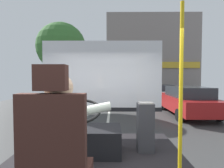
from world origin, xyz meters
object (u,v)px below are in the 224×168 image
object	(u,v)px
fare_box	(145,127)
parked_car_white	(159,93)
bus_driver	(61,133)
parked_car_red	(186,100)
steering_console	(85,139)
handrail_pole	(181,91)
parked_car_silver	(146,88)
driver_seat	(57,162)

from	to	relation	value
fare_box	parked_car_white	bearing A→B (deg)	73.44
bus_driver	parked_car_red	size ratio (longest dim) A/B	0.19
steering_console	fare_box	bearing A→B (deg)	6.41
parked_car_red	parked_car_white	xyz separation A→B (m)	(-0.01, 5.05, -0.06)
bus_driver	handrail_pole	size ratio (longest dim) A/B	0.41
handrail_pole	parked_car_silver	bearing A→B (deg)	80.05
parked_car_red	driver_seat	bearing A→B (deg)	-119.89
driver_seat	steering_console	xyz separation A→B (m)	(0.00, 1.28, -0.30)
steering_console	fare_box	size ratio (longest dim) A/B	1.39
driver_seat	parked_car_white	bearing A→B (deg)	71.20
handrail_pole	parked_car_white	xyz separation A→B (m)	(3.01, 11.74, -1.08)
bus_driver	parked_car_white	size ratio (longest dim) A/B	0.22
parked_car_white	fare_box	bearing A→B (deg)	-106.56
fare_box	bus_driver	bearing A→B (deg)	-126.54
fare_box	parked_car_silver	world-z (taller)	fare_box
fare_box	parked_car_silver	distance (m)	17.03
driver_seat	steering_console	bearing A→B (deg)	90.00
bus_driver	parked_car_silver	size ratio (longest dim) A/B	0.20
handrail_pole	fare_box	size ratio (longest dim) A/B	2.60
parked_car_white	parked_car_silver	xyz separation A→B (m)	(0.05, 5.67, -0.02)
fare_box	parked_car_red	world-z (taller)	fare_box
steering_console	parked_car_silver	world-z (taller)	steering_console
handrail_pole	fare_box	distance (m)	0.99
steering_console	handrail_pole	size ratio (longest dim) A/B	0.54
steering_console	parked_car_red	size ratio (longest dim) A/B	0.25
handrail_pole	bus_driver	bearing A→B (deg)	-155.04
fare_box	parked_car_white	distance (m)	11.52
driver_seat	handrail_pole	world-z (taller)	handrail_pole
parked_car_white	steering_console	bearing A→B (deg)	-110.78
driver_seat	handrail_pole	xyz separation A→B (m)	(1.22, 0.68, 0.50)
handrail_pole	parked_car_silver	xyz separation A→B (m)	(3.05, 17.41, -1.10)
handrail_pole	parked_car_silver	size ratio (longest dim) A/B	0.50
driver_seat	fare_box	bearing A→B (deg)	55.65
bus_driver	fare_box	world-z (taller)	bus_driver
parked_car_red	parked_car_silver	bearing A→B (deg)	89.78
fare_box	parked_car_silver	bearing A→B (deg)	78.73
handrail_pole	parked_car_white	distance (m)	12.17
driver_seat	parked_car_red	xyz separation A→B (m)	(4.23, 7.36, -0.52)
driver_seat	parked_car_silver	world-z (taller)	driver_seat
driver_seat	steering_console	size ratio (longest dim) A/B	1.15
handrail_pole	parked_car_red	xyz separation A→B (m)	(3.01, 6.69, -1.02)
parked_car_red	parked_car_white	world-z (taller)	parked_car_red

